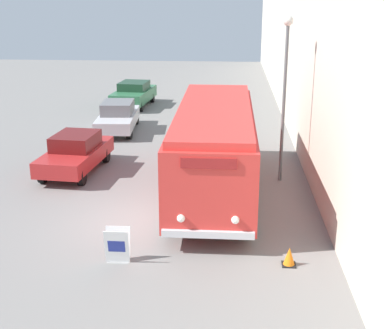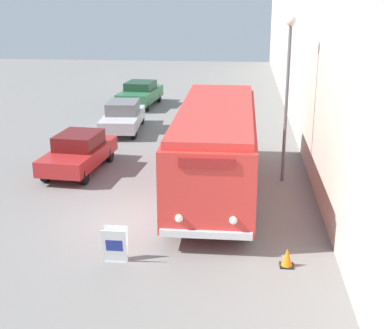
{
  "view_description": "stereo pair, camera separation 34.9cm",
  "coord_description": "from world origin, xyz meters",
  "px_view_note": "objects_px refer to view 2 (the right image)",
  "views": [
    {
      "loc": [
        2.9,
        -15.0,
        6.82
      ],
      "look_at": [
        1.78,
        0.42,
        1.8
      ],
      "focal_mm": 50.0,
      "sensor_mm": 36.0,
      "label": 1
    },
    {
      "loc": [
        3.25,
        -14.97,
        6.82
      ],
      "look_at": [
        1.78,
        0.42,
        1.8
      ],
      "focal_mm": 50.0,
      "sensor_mm": 36.0,
      "label": 2
    }
  ],
  "objects_px": {
    "sign_board": "(115,245)",
    "parked_car_mid": "(123,116)",
    "parked_car_near": "(79,152)",
    "traffic_cone": "(287,258)",
    "streetlamp": "(288,76)",
    "parked_car_far": "(140,93)",
    "vintage_bus": "(216,145)"
  },
  "relations": [
    {
      "from": "vintage_bus",
      "to": "parked_car_mid",
      "type": "height_order",
      "value": "vintage_bus"
    },
    {
      "from": "vintage_bus",
      "to": "traffic_cone",
      "type": "xyz_separation_m",
      "value": [
        2.14,
        -5.13,
        -1.51
      ]
    },
    {
      "from": "parked_car_mid",
      "to": "parked_car_far",
      "type": "height_order",
      "value": "parked_car_mid"
    },
    {
      "from": "parked_car_near",
      "to": "parked_car_far",
      "type": "xyz_separation_m",
      "value": [
        0.06,
        12.68,
        0.0
      ]
    },
    {
      "from": "sign_board",
      "to": "traffic_cone",
      "type": "height_order",
      "value": "sign_board"
    },
    {
      "from": "parked_car_far",
      "to": "vintage_bus",
      "type": "bearing_deg",
      "value": -63.93
    },
    {
      "from": "streetlamp",
      "to": "parked_car_mid",
      "type": "distance_m",
      "value": 10.76
    },
    {
      "from": "streetlamp",
      "to": "parked_car_far",
      "type": "xyz_separation_m",
      "value": [
        -7.9,
        13.13,
        -3.16
      ]
    },
    {
      "from": "streetlamp",
      "to": "parked_car_near",
      "type": "height_order",
      "value": "streetlamp"
    },
    {
      "from": "parked_car_near",
      "to": "traffic_cone",
      "type": "bearing_deg",
      "value": -37.43
    },
    {
      "from": "sign_board",
      "to": "streetlamp",
      "type": "distance_m",
      "value": 9.02
    },
    {
      "from": "sign_board",
      "to": "parked_car_mid",
      "type": "xyz_separation_m",
      "value": [
        -2.81,
        13.7,
        0.3
      ]
    },
    {
      "from": "vintage_bus",
      "to": "traffic_cone",
      "type": "relative_size",
      "value": 18.75
    },
    {
      "from": "sign_board",
      "to": "parked_car_mid",
      "type": "relative_size",
      "value": 0.21
    },
    {
      "from": "parked_car_mid",
      "to": "traffic_cone",
      "type": "bearing_deg",
      "value": -65.33
    },
    {
      "from": "streetlamp",
      "to": "parked_car_far",
      "type": "bearing_deg",
      "value": 121.03
    },
    {
      "from": "parked_car_near",
      "to": "traffic_cone",
      "type": "relative_size",
      "value": 8.61
    },
    {
      "from": "vintage_bus",
      "to": "streetlamp",
      "type": "xyz_separation_m",
      "value": [
        2.46,
        1.51,
        2.18
      ]
    },
    {
      "from": "parked_car_near",
      "to": "parked_car_far",
      "type": "bearing_deg",
      "value": 95.14
    },
    {
      "from": "parked_car_far",
      "to": "sign_board",
      "type": "bearing_deg",
      "value": -75.5
    },
    {
      "from": "parked_car_near",
      "to": "vintage_bus",
      "type": "bearing_deg",
      "value": -14.16
    },
    {
      "from": "parked_car_near",
      "to": "traffic_cone",
      "type": "xyz_separation_m",
      "value": [
        7.64,
        -7.09,
        -0.53
      ]
    },
    {
      "from": "streetlamp",
      "to": "traffic_cone",
      "type": "relative_size",
      "value": 11.89
    },
    {
      "from": "parked_car_near",
      "to": "parked_car_mid",
      "type": "relative_size",
      "value": 0.97
    },
    {
      "from": "vintage_bus",
      "to": "parked_car_near",
      "type": "bearing_deg",
      "value": 160.43
    },
    {
      "from": "parked_car_far",
      "to": "traffic_cone",
      "type": "distance_m",
      "value": 21.18
    },
    {
      "from": "vintage_bus",
      "to": "parked_car_far",
      "type": "bearing_deg",
      "value": 110.39
    },
    {
      "from": "streetlamp",
      "to": "parked_car_mid",
      "type": "height_order",
      "value": "streetlamp"
    },
    {
      "from": "vintage_bus",
      "to": "parked_car_near",
      "type": "relative_size",
      "value": 2.18
    },
    {
      "from": "traffic_cone",
      "to": "parked_car_far",
      "type": "bearing_deg",
      "value": 110.99
    },
    {
      "from": "streetlamp",
      "to": "sign_board",
      "type": "bearing_deg",
      "value": -125.26
    },
    {
      "from": "parked_car_mid",
      "to": "streetlamp",
      "type": "bearing_deg",
      "value": -45.84
    }
  ]
}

